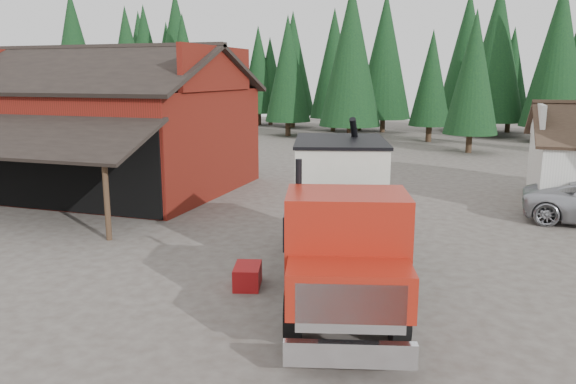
% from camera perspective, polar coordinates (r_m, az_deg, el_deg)
% --- Properties ---
extents(ground, '(120.00, 120.00, 0.00)m').
position_cam_1_polar(ground, '(16.39, -5.92, -8.63)').
color(ground, '#4C433B').
rests_on(ground, ground).
extents(red_barn, '(12.80, 13.63, 7.18)m').
position_cam_1_polar(red_barn, '(29.70, -17.63, 5.43)').
color(red_barn, maroon).
rests_on(red_barn, ground).
extents(conifer_backdrop, '(76.00, 16.00, 16.00)m').
position_cam_1_polar(conifer_backdrop, '(56.61, 11.96, 5.76)').
color(conifer_backdrop, black).
rests_on(conifer_backdrop, ground).
extents(near_pine_a, '(4.40, 4.40, 11.40)m').
position_cam_1_polar(near_pine_a, '(50.68, -15.97, 12.13)').
color(near_pine_a, '#382619').
rests_on(near_pine_a, ground).
extents(near_pine_b, '(3.96, 3.96, 10.40)m').
position_cam_1_polar(near_pine_b, '(43.95, 18.33, 11.46)').
color(near_pine_b, '#382619').
rests_on(near_pine_b, ground).
extents(near_pine_d, '(5.28, 5.28, 13.40)m').
position_cam_1_polar(near_pine_d, '(49.10, 6.42, 13.70)').
color(near_pine_d, '#382619').
rests_on(near_pine_d, ground).
extents(feed_truck, '(5.16, 10.27, 4.48)m').
position_cam_1_polar(feed_truck, '(15.09, 5.48, -2.09)').
color(feed_truck, black).
rests_on(feed_truck, ground).
extents(equip_box, '(0.98, 1.25, 0.60)m').
position_cam_1_polar(equip_box, '(15.59, -4.13, -8.50)').
color(equip_box, maroon).
rests_on(equip_box, ground).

